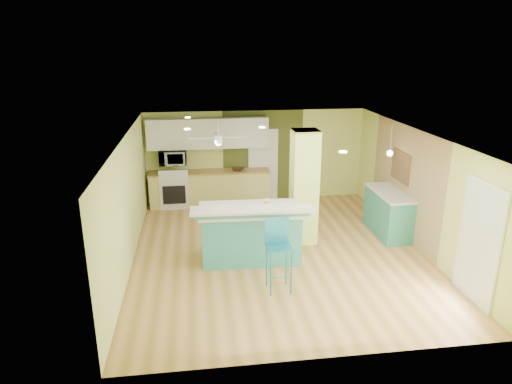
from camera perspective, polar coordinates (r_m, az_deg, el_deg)
The scene contains 23 objects.
floor at distance 9.79m, azimuth 2.73°, elevation -7.44°, with size 6.00×7.00×0.01m, color olive.
ceiling at distance 9.00m, azimuth 2.97°, elevation 7.14°, with size 6.00×7.00×0.01m, color white.
wall_back at distance 12.65m, azimuth -0.03°, elevation 4.54°, with size 6.00×0.01×2.50m, color #D2E078.
wall_front at distance 6.19m, azimuth 8.82°, elevation -10.71°, with size 6.00×0.01×2.50m, color #D2E078.
wall_left at distance 9.28m, azimuth -15.74°, elevation -1.23°, with size 0.01×7.00×2.50m, color #D2E078.
wall_right at distance 10.28m, azimuth 19.54°, elevation 0.28°, with size 0.01×7.00×2.50m, color #D2E078.
wood_panel at distance 10.79m, azimuth 18.05°, elevation 1.24°, with size 0.02×3.40×2.50m, color #987956.
olive_accent at distance 12.66m, azimuth 0.88°, elevation 4.55°, with size 2.20×0.02×2.50m, color #495220.
interior_door at distance 12.70m, azimuth 0.89°, elevation 3.43°, with size 0.82×0.05×2.00m, color white.
french_door at distance 8.49m, azimuth 26.09°, elevation -5.73°, with size 0.04×1.08×2.10m, color white.
column at distance 9.92m, azimuth 6.01°, elevation 0.61°, with size 0.55×0.55×2.50m, color #C8E369.
kitchen_run at distance 12.46m, azimuth -5.78°, elevation 0.52°, with size 3.25×0.63×0.94m.
stove at distance 12.47m, azimuth -10.14°, elevation 0.28°, with size 0.76×0.66×1.08m.
upper_cabinets at distance 12.22m, azimuth -6.02°, elevation 7.32°, with size 3.20×0.34×0.80m, color white.
microwave at distance 12.24m, azimuth -10.37°, elevation 4.26°, with size 0.70×0.48×0.39m, color white.
ceiling_fan at distance 10.91m, azimuth -4.74°, elevation 6.74°, with size 1.41×1.41×0.61m.
pendant_lamp at distance 10.62m, azimuth 16.39°, elevation 4.69°, with size 0.14×0.14×0.69m.
wall_decor at distance 10.87m, azimuth 17.65°, elevation 3.06°, with size 0.03×0.90×0.70m, color brown.
peninsula at distance 9.24m, azimuth -0.68°, elevation -5.06°, with size 2.36×1.33×1.25m.
bar_stool at distance 8.05m, azimuth 2.79°, elevation -6.44°, with size 0.45×0.45×1.30m.
side_counter at distance 10.93m, azimuth 16.24°, elevation -2.49°, with size 0.67×1.57×1.01m.
fruit_bowl at distance 12.32m, azimuth -2.25°, elevation 2.86°, with size 0.33×0.33×0.08m, color #392617.
canister at distance 9.04m, azimuth 1.42°, elevation -1.52°, with size 0.13×0.13×0.19m, color yellow.
Camera 1 is at (-1.64, -8.69, 4.20)m, focal length 32.00 mm.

